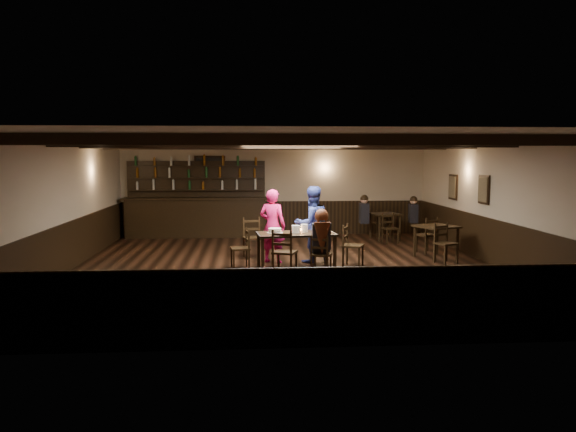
{
  "coord_description": "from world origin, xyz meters",
  "views": [
    {
      "loc": [
        -0.77,
        -11.66,
        2.36
      ],
      "look_at": [
        0.07,
        0.2,
        1.07
      ],
      "focal_mm": 35.0,
      "sensor_mm": 36.0,
      "label": 1
    }
  ],
  "objects": [
    {
      "name": "bar_counter",
      "position": [
        -2.29,
        4.72,
        0.73
      ],
      "size": [
        4.19,
        0.7,
        2.2
      ],
      "color": "black",
      "rests_on": "ground"
    },
    {
      "name": "room_shell",
      "position": [
        0.01,
        0.04,
        1.75
      ],
      "size": [
        9.02,
        10.02,
        2.71
      ],
      "color": "#B9AD99",
      "rests_on": "ground"
    },
    {
      "name": "pepper_shaker",
      "position": [
        0.63,
        -0.18,
        0.8
      ],
      "size": [
        0.04,
        0.04,
        0.1
      ],
      "primitive_type": "cylinder",
      "color": "#A5A8AD",
      "rests_on": "dining_table"
    },
    {
      "name": "dining_table",
      "position": [
        0.21,
        -0.13,
        0.67
      ],
      "size": [
        1.69,
        0.97,
        0.75
      ],
      "color": "black",
      "rests_on": "ground"
    },
    {
      "name": "chair_end_right",
      "position": [
        1.37,
        0.01,
        0.53
      ],
      "size": [
        0.54,
        0.55,
        0.91
      ],
      "color": "black",
      "rests_on": "ground"
    },
    {
      "name": "bg_patron_right",
      "position": [
        3.87,
        3.82,
        0.84
      ],
      "size": [
        0.26,
        0.38,
        0.75
      ],
      "color": "black",
      "rests_on": "ground"
    },
    {
      "name": "plate_stack_a",
      "position": [
        0.21,
        -0.16,
        0.83
      ],
      "size": [
        0.17,
        0.17,
        0.16
      ],
      "primitive_type": "cylinder",
      "color": "white",
      "rests_on": "dining_table"
    },
    {
      "name": "chair_end_left",
      "position": [
        -0.88,
        -0.04,
        0.5
      ],
      "size": [
        0.44,
        0.45,
        0.85
      ],
      "color": "black",
      "rests_on": "ground"
    },
    {
      "name": "chair_near_right",
      "position": [
        0.63,
        -0.84,
        0.47
      ],
      "size": [
        0.48,
        0.47,
        0.8
      ],
      "color": "black",
      "rests_on": "ground"
    },
    {
      "name": "plate_stack_b",
      "position": [
        0.39,
        -0.02,
        0.84
      ],
      "size": [
        0.14,
        0.14,
        0.17
      ],
      "primitive_type": "cylinder",
      "color": "white",
      "rests_on": "dining_table"
    },
    {
      "name": "menu_red",
      "position": [
        0.73,
        -0.16,
        0.75
      ],
      "size": [
        0.38,
        0.32,
        0.0
      ],
      "primitive_type": "cube",
      "rotation": [
        0.0,
        0.0,
        0.35
      ],
      "color": "maroon",
      "rests_on": "dining_table"
    },
    {
      "name": "drink_glass",
      "position": [
        0.44,
        0.04,
        0.8
      ],
      "size": [
        0.07,
        0.07,
        0.1
      ],
      "primitive_type": "cylinder",
      "color": "silver",
      "rests_on": "dining_table"
    },
    {
      "name": "back_table_a",
      "position": [
        3.54,
        0.89,
        0.65
      ],
      "size": [
        1.08,
        1.08,
        0.75
      ],
      "color": "black",
      "rests_on": "ground"
    },
    {
      "name": "tea_light",
      "position": [
        0.3,
        -0.03,
        0.78
      ],
      "size": [
        0.05,
        0.05,
        0.06
      ],
      "color": "#A5A8AD",
      "rests_on": "dining_table"
    },
    {
      "name": "cake",
      "position": [
        -0.23,
        -0.12,
        0.8
      ],
      "size": [
        0.33,
        0.33,
        0.1
      ],
      "color": "white",
      "rests_on": "dining_table"
    },
    {
      "name": "ground",
      "position": [
        0.0,
        0.0,
        0.0
      ],
      "size": [
        10.0,
        10.0,
        0.0
      ],
      "primitive_type": "plane",
      "color": "black",
      "rests_on": "ground"
    },
    {
      "name": "back_table_b",
      "position": [
        3.04,
        3.71,
        0.64
      ],
      "size": [
        0.88,
        0.88,
        0.75
      ],
      "color": "black",
      "rests_on": "ground"
    },
    {
      "name": "salt_shaker",
      "position": [
        0.55,
        -0.21,
        0.8
      ],
      "size": [
        0.03,
        0.03,
        0.09
      ],
      "primitive_type": "cylinder",
      "color": "silver",
      "rests_on": "dining_table"
    },
    {
      "name": "man_blue",
      "position": [
        0.62,
        0.57,
        0.84
      ],
      "size": [
        1.0,
        0.89,
        1.69
      ],
      "primitive_type": "imported",
      "rotation": [
        0.0,
        0.0,
        3.51
      ],
      "color": "navy",
      "rests_on": "ground"
    },
    {
      "name": "menu_blue",
      "position": [
        0.76,
        0.05,
        0.75
      ],
      "size": [
        0.32,
        0.23,
        0.0
      ],
      "primitive_type": "cube",
      "rotation": [
        0.0,
        0.0,
        0.03
      ],
      "color": "#0F0F4B",
      "rests_on": "dining_table"
    },
    {
      "name": "seated_person",
      "position": [
        0.66,
        -0.79,
        0.86
      ],
      "size": [
        0.36,
        0.54,
        0.88
      ],
      "color": "black",
      "rests_on": "ground"
    },
    {
      "name": "chair_far_pushed",
      "position": [
        -0.69,
        1.24,
        0.54
      ],
      "size": [
        0.51,
        0.5,
        0.93
      ],
      "color": "black",
      "rests_on": "ground"
    },
    {
      "name": "chair_near_left",
      "position": [
        -0.1,
        -0.86,
        0.54
      ],
      "size": [
        0.55,
        0.54,
        0.93
      ],
      "color": "black",
      "rests_on": "ground"
    },
    {
      "name": "woman_pink",
      "position": [
        -0.25,
        0.59,
        0.81
      ],
      "size": [
        0.7,
        0.6,
        1.63
      ],
      "primitive_type": "imported",
      "rotation": [
        0.0,
        0.0,
        2.72
      ],
      "color": "#FF2668",
      "rests_on": "ground"
    },
    {
      "name": "bg_patron_left",
      "position": [
        2.45,
        3.76,
        0.87
      ],
      "size": [
        0.25,
        0.39,
        0.8
      ],
      "color": "black",
      "rests_on": "ground"
    }
  ]
}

